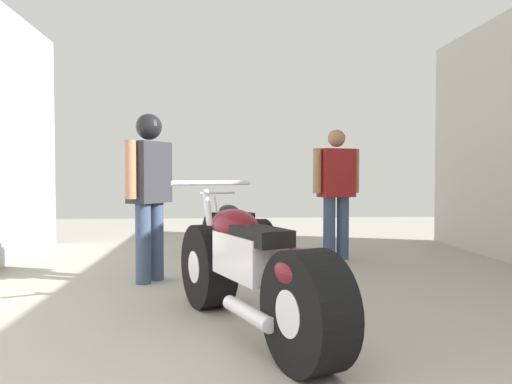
{
  "coord_description": "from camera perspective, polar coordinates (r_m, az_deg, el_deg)",
  "views": [
    {
      "loc": [
        -0.5,
        -0.71,
        1.04
      ],
      "look_at": [
        -0.17,
        3.65,
        0.89
      ],
      "focal_mm": 35.86,
      "sensor_mm": 36.0,
      "label": 1
    }
  ],
  "objects": [
    {
      "name": "ground_plane",
      "position": [
        4.24,
        2.65,
        -12.25
      ],
      "size": [
        16.16,
        16.16,
        0.0
      ],
      "primitive_type": "plane",
      "color": "#9E998E"
    },
    {
      "name": "motorcycle_maroon_cruiser",
      "position": [
        3.33,
        -0.62,
        -8.95
      ],
      "size": [
        1.04,
        2.07,
        1.0
      ],
      "color": "black",
      "rests_on": "ground_plane"
    },
    {
      "name": "mechanic_in_blue",
      "position": [
        6.3,
        8.95,
        0.64
      ],
      "size": [
        0.63,
        0.35,
        1.59
      ],
      "color": "#384766",
      "rests_on": "ground_plane"
    },
    {
      "name": "mechanic_with_helmet",
      "position": [
        5.03,
        -11.82,
        1.15
      ],
      "size": [
        0.43,
        0.59,
        1.63
      ],
      "color": "#384766",
      "rests_on": "ground_plane"
    },
    {
      "name": "motorcycle_black_naked",
      "position": [
        6.4,
        -2.17,
        -4.32
      ],
      "size": [
        0.9,
        1.64,
        0.81
      ],
      "color": "black",
      "rests_on": "ground_plane"
    }
  ]
}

